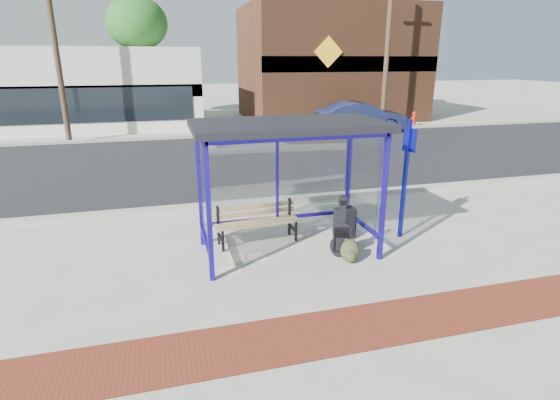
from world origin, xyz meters
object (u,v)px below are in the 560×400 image
object	(u,v)px
guitar_bag	(341,236)
fire_hydrant	(414,118)
parked_car	(361,117)
bench	(257,220)
backpack	(350,252)
suitcase	(345,223)

from	to	relation	value
guitar_bag	fire_hydrant	bearing A→B (deg)	68.70
parked_car	fire_hydrant	distance (m)	3.77
bench	backpack	bearing A→B (deg)	-48.56
bench	suitcase	bearing A→B (deg)	-14.70
guitar_bag	backpack	xyz separation A→B (m)	(0.07, -0.26, -0.20)
suitcase	parked_car	bearing A→B (deg)	60.13
suitcase	guitar_bag	bearing A→B (deg)	-121.19
parked_car	suitcase	bearing A→B (deg)	160.54
backpack	parked_car	distance (m)	14.92
suitcase	bench	bearing A→B (deg)	166.96
guitar_bag	backpack	world-z (taller)	guitar_bag
bench	fire_hydrant	bearing A→B (deg)	43.60
parked_car	fire_hydrant	bearing A→B (deg)	-67.39
backpack	parked_car	xyz separation A→B (m)	(6.50, 13.43, 0.54)
guitar_bag	parked_car	xyz separation A→B (m)	(6.56, 13.17, 0.34)
parked_car	fire_hydrant	size ratio (longest dim) A/B	5.64
bench	parked_car	xyz separation A→B (m)	(7.89, 12.10, 0.29)
guitar_bag	suitcase	bearing A→B (deg)	76.65
bench	fire_hydrant	size ratio (longest dim) A/B	2.13
backpack	guitar_bag	bearing A→B (deg)	122.23
suitcase	backpack	xyz separation A→B (m)	(-0.34, -1.03, -0.12)
bench	parked_car	bearing A→B (deg)	51.76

